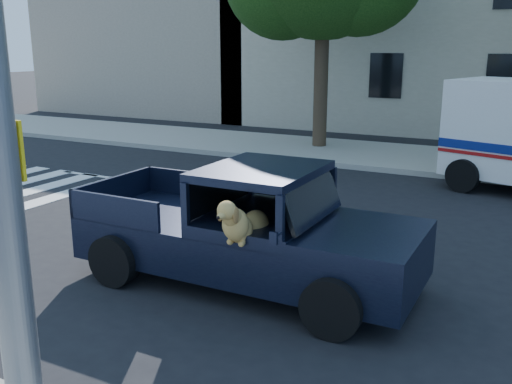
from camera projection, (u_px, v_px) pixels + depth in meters
ground at (333, 276)px, 8.28m from camera, size 120.00×120.00×0.00m
far_sidewalk at (446, 161)px, 16.16m from camera, size 60.00×4.00×0.15m
lane_stripes at (503, 231)px, 10.30m from camera, size 21.60×0.14×0.01m
building_left at (165, 30)px, 28.18m from camera, size 12.00×6.00×8.00m
pickup_truck at (241, 244)px, 7.93m from camera, size 4.74×2.42×1.69m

